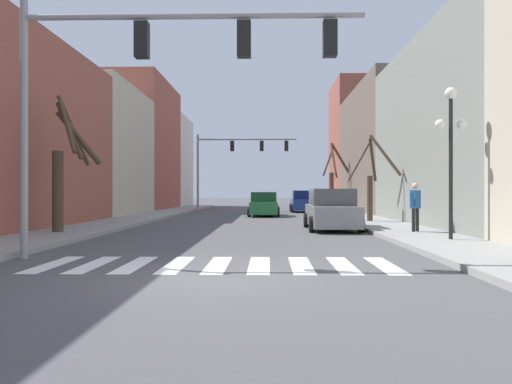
{
  "coord_description": "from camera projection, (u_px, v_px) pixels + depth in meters",
  "views": [
    {
      "loc": [
        1.09,
        -8.93,
        1.58
      ],
      "look_at": [
        0.28,
        24.35,
        1.58
      ],
      "focal_mm": 35.0,
      "sensor_mm": 36.0,
      "label": 1
    }
  ],
  "objects": [
    {
      "name": "traffic_signal_near",
      "position": [
        153.0,
        64.0,
        11.68
      ],
      "size": [
        8.09,
        0.28,
        6.1
      ],
      "color": "gray",
      "rests_on": "ground_plane"
    },
    {
      "name": "street_tree_right_mid",
      "position": [
        333.0,
        178.0,
        40.25
      ],
      "size": [
        2.37,
        2.24,
        5.45
      ],
      "color": "brown",
      "rests_on": "sidewalk_right"
    },
    {
      "name": "building_row_left",
      "position": [
        87.0,
        145.0,
        32.1
      ],
      "size": [
        6.0,
        54.73,
        11.17
      ],
      "color": "#934C3D",
      "rests_on": "ground_plane"
    },
    {
      "name": "crosswalk_stripes",
      "position": [
        218.0,
        265.0,
        10.78
      ],
      "size": [
        7.65,
        2.6,
        0.01
      ],
      "color": "white",
      "rests_on": "ground_plane"
    },
    {
      "name": "building_row_right",
      "position": [
        427.0,
        137.0,
        29.7
      ],
      "size": [
        6.0,
        50.85,
        12.38
      ],
      "color": "#BCB299",
      "rests_on": "ground_plane"
    },
    {
      "name": "car_parked_right_mid",
      "position": [
        303.0,
        202.0,
        39.26
      ],
      "size": [
        1.96,
        4.25,
        1.69
      ],
      "rotation": [
        0.0,
        0.0,
        1.57
      ],
      "color": "navy",
      "rests_on": "ground_plane"
    },
    {
      "name": "street_tree_left_mid",
      "position": [
        372.0,
        182.0,
        24.59
      ],
      "size": [
        2.45,
        2.04,
        4.29
      ],
      "color": "#473828",
      "rests_on": "sidewalk_right"
    },
    {
      "name": "traffic_signal_far",
      "position": [
        235.0,
        154.0,
        40.8
      ],
      "size": [
        8.16,
        0.28,
        6.29
      ],
      "color": "gray",
      "rests_on": "ground_plane"
    },
    {
      "name": "car_driving_away_lane",
      "position": [
        332.0,
        211.0,
        20.8
      ],
      "size": [
        2.11,
        4.67,
        1.71
      ],
      "rotation": [
        0.0,
        0.0,
        1.57
      ],
      "color": "gray",
      "rests_on": "ground_plane"
    },
    {
      "name": "ground_plane",
      "position": [
        208.0,
        280.0,
        8.96
      ],
      "size": [
        240.0,
        240.0,
        0.0
      ],
      "primitive_type": "plane",
      "color": "#4C4C4F"
    },
    {
      "name": "street_lamp_right_corner",
      "position": [
        451.0,
        132.0,
        15.09
      ],
      "size": [
        0.95,
        0.36,
        4.6
      ],
      "color": "black",
      "rests_on": "sidewalk_right"
    },
    {
      "name": "pedestrian_near_right_corner",
      "position": [
        415.0,
        203.0,
        18.0
      ],
      "size": [
        0.58,
        0.62,
        1.77
      ],
      "rotation": [
        0.0,
        0.0,
        0.84
      ],
      "color": "black",
      "rests_on": "sidewalk_right"
    },
    {
      "name": "street_tree_left_near",
      "position": [
        64.0,
        168.0,
        17.94
      ],
      "size": [
        1.68,
        2.66,
        4.94
      ],
      "color": "#473828",
      "rests_on": "sidewalk_left"
    },
    {
      "name": "car_parked_right_far",
      "position": [
        264.0,
        205.0,
        32.79
      ],
      "size": [
        2.01,
        4.89,
        1.57
      ],
      "rotation": [
        0.0,
        0.0,
        1.57
      ],
      "color": "#236B38",
      "rests_on": "ground_plane"
    }
  ]
}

